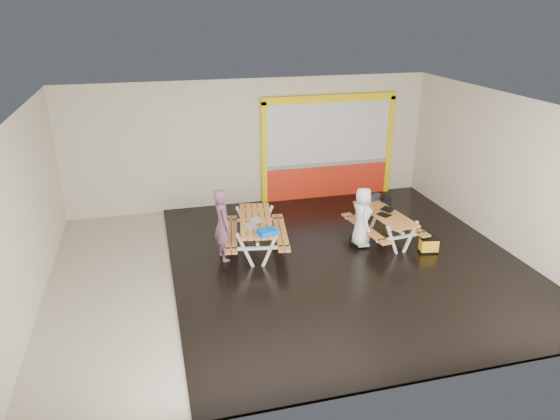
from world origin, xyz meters
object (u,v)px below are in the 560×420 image
object	(u,v)px
person_left	(223,225)
dark_case	(359,240)
person_right	(362,217)
picnic_table_left	(256,227)
laptop_right	(385,213)
toolbox	(373,197)
backpack	(386,204)
laptop_left	(253,224)
fluke_bag	(429,245)
blue_pouch	(267,232)
picnic_table_right	(384,220)

from	to	relation	value
person_left	dark_case	bearing A→B (deg)	-98.35
person_left	person_right	distance (m)	3.19
picnic_table_left	person_right	world-z (taller)	person_right
laptop_right	toolbox	distance (m)	0.96
toolbox	backpack	size ratio (longest dim) A/B	0.97
laptop_left	fluke_bag	xyz separation A→B (m)	(3.91, -0.75, -0.64)
person_right	blue_pouch	distance (m)	2.38
toolbox	dark_case	distance (m)	1.29
picnic_table_left	dark_case	size ratio (longest dim) A/B	6.24
picnic_table_right	laptop_left	distance (m)	3.19
laptop_right	backpack	world-z (taller)	backpack
person_left	fluke_bag	xyz separation A→B (m)	(4.55, -0.87, -0.63)
picnic_table_right	blue_pouch	bearing A→B (deg)	-168.63
blue_pouch	toolbox	world-z (taller)	toolbox
blue_pouch	toolbox	distance (m)	3.38
toolbox	backpack	bearing A→B (deg)	-34.26
person_left	toolbox	xyz separation A→B (m)	(3.90, 0.82, -0.01)
laptop_left	backpack	distance (m)	3.61
picnic_table_right	dark_case	world-z (taller)	picnic_table_right
blue_pouch	dark_case	size ratio (longest dim) A/B	1.07
blue_pouch	toolbox	xyz separation A→B (m)	(3.05, 1.46, -0.03)
fluke_bag	laptop_right	bearing A→B (deg)	136.86
dark_case	picnic_table_left	bearing A→B (deg)	174.98
laptop_left	toolbox	distance (m)	3.39
blue_pouch	toolbox	size ratio (longest dim) A/B	0.99
dark_case	toolbox	bearing A→B (deg)	50.55
dark_case	fluke_bag	size ratio (longest dim) A/B	0.80
picnic_table_right	laptop_right	size ratio (longest dim) A/B	4.66
picnic_table_left	picnic_table_right	size ratio (longest dim) A/B	1.10
laptop_left	dark_case	distance (m)	2.68
laptop_right	blue_pouch	xyz separation A→B (m)	(-2.93, -0.50, 0.06)
toolbox	fluke_bag	world-z (taller)	toolbox
person_left	laptop_right	bearing A→B (deg)	-100.27
picnic_table_right	toolbox	xyz separation A→B (m)	(0.08, 0.86, 0.26)
fluke_bag	picnic_table_left	bearing A→B (deg)	164.14
backpack	picnic_table_right	bearing A→B (deg)	-117.28
person_left	laptop_left	bearing A→B (deg)	-108.62
person_right	dark_case	world-z (taller)	person_right
picnic_table_right	picnic_table_left	bearing A→B (deg)	175.40
picnic_table_left	fluke_bag	distance (m)	3.94
picnic_table_left	person_right	xyz separation A→B (m)	(2.40, -0.40, 0.17)
person_left	laptop_right	world-z (taller)	person_left
picnic_table_right	person_right	xyz separation A→B (m)	(-0.64, -0.15, 0.21)
picnic_table_left	person_right	distance (m)	2.44
laptop_right	blue_pouch	world-z (taller)	blue_pouch
laptop_right	blue_pouch	bearing A→B (deg)	-170.31
picnic_table_left	blue_pouch	size ratio (longest dim) A/B	5.84
dark_case	blue_pouch	bearing A→B (deg)	-165.17
backpack	fluke_bag	world-z (taller)	backpack
person_right	dark_case	bearing A→B (deg)	-4.18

